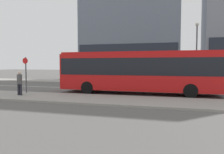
% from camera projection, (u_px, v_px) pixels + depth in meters
% --- Properties ---
extents(ground_plane, '(120.00, 120.00, 0.00)m').
position_uv_depth(ground_plane, '(85.00, 88.00, 20.64)').
color(ground_plane, '#595654').
extents(sidewalk_near, '(44.00, 3.50, 0.13)m').
position_uv_depth(sidewalk_near, '(49.00, 97.00, 14.63)').
color(sidewalk_near, gray).
rests_on(sidewalk_near, ground_plane).
extents(sidewalk_far, '(44.00, 3.50, 0.13)m').
position_uv_depth(sidewalk_far, '(105.00, 82.00, 26.65)').
color(sidewalk_far, gray).
rests_on(sidewalk_far, ground_plane).
extents(lane_centerline, '(41.80, 0.16, 0.01)m').
position_uv_depth(lane_centerline, '(85.00, 88.00, 20.64)').
color(lane_centerline, silver).
rests_on(lane_centerline, ground_plane).
extents(apartment_block_left_tower, '(13.90, 4.43, 14.15)m').
position_uv_depth(apartment_block_left_tower, '(129.00, 30.00, 30.94)').
color(apartment_block_left_tower, slate).
rests_on(apartment_block_left_tower, ground_plane).
extents(city_bus, '(12.08, 2.49, 3.20)m').
position_uv_depth(city_bus, '(138.00, 70.00, 16.69)').
color(city_bus, red).
rests_on(city_bus, ground_plane).
extents(parked_car_0, '(4.29, 1.85, 1.25)m').
position_uv_depth(parked_car_0, '(208.00, 82.00, 20.91)').
color(parked_car_0, black).
rests_on(parked_car_0, ground_plane).
extents(pedestrian_near_stop, '(0.35, 0.34, 1.65)m').
position_uv_depth(pedestrian_near_stop, '(20.00, 82.00, 15.09)').
color(pedestrian_near_stop, '#23232D').
rests_on(pedestrian_near_stop, sidewalk_near).
extents(bus_stop_sign, '(0.44, 0.12, 2.67)m').
position_uv_depth(bus_stop_sign, '(26.00, 72.00, 16.38)').
color(bus_stop_sign, '#4C4C51').
rests_on(bus_stop_sign, sidewalk_near).
extents(street_lamp, '(0.36, 0.36, 6.43)m').
position_uv_depth(street_lamp, '(197.00, 47.00, 22.56)').
color(street_lamp, '#4C4C51').
rests_on(street_lamp, sidewalk_far).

